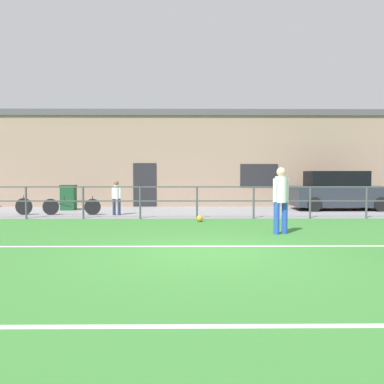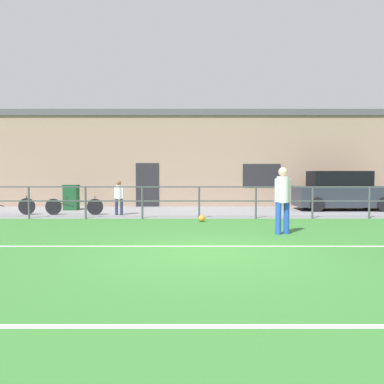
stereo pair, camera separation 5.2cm
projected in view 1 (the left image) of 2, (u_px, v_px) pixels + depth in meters
name	position (u px, v px, depth m)	size (l,w,h in m)	color
ground	(203.00, 254.00, 7.90)	(60.00, 44.00, 0.04)	#387A33
field_line_touchline	(202.00, 246.00, 8.61)	(36.00, 0.11, 0.00)	white
field_line_hash	(218.00, 326.00, 4.08)	(36.00, 0.11, 0.00)	white
pavement_strip	(196.00, 212.00, 16.38)	(48.00, 5.00, 0.02)	gray
perimeter_fence	(197.00, 198.00, 13.85)	(36.07, 0.07, 1.15)	#474C51
clubhouse_facade	(194.00, 159.00, 19.97)	(28.00, 2.56, 4.66)	gray
player_striker	(281.00, 196.00, 10.35)	(0.45, 0.31, 1.75)	blue
soccer_ball_spare	(200.00, 218.00, 13.06)	(0.22, 0.22, 0.22)	orange
spectator_child	(117.00, 196.00, 14.94)	(0.36, 0.23, 1.31)	#232D4C
parked_car_red	(339.00, 192.00, 17.15)	(4.09, 1.81, 1.69)	#282D38
bicycle_parked_0	(72.00, 206.00, 14.99)	(2.21, 0.04, 0.72)	black
bicycle_parked_1	(1.00, 206.00, 15.00)	(2.36, 0.04, 0.74)	black
trash_bin_0	(68.00, 197.00, 17.06)	(0.63, 0.53, 1.09)	#194C28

